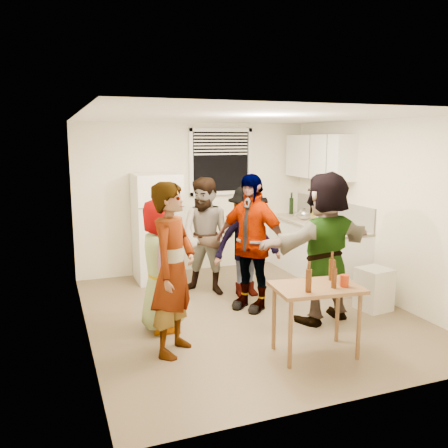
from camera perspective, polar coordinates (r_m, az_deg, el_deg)
name	(u,v)px	position (r m, az deg, el deg)	size (l,w,h in m)	color
room	(247,313)	(6.28, 2.79, -10.64)	(4.00, 4.50, 2.50)	white
window	(221,162)	(8.10, -0.37, 7.49)	(1.12, 0.10, 1.06)	white
refrigerator	(157,228)	(7.57, -8.06, -0.43)	(0.70, 0.70, 1.70)	white
counter_lower	(315,251)	(7.89, 10.90, -3.19)	(0.60, 2.20, 0.86)	white
countertop	(316,224)	(7.80, 11.01, 0.03)	(0.64, 2.22, 0.04)	beige
backsplash	(332,211)	(7.92, 12.82, 1.58)	(0.03, 2.20, 0.36)	beige
upper_cabinets	(319,157)	(7.93, 11.33, 7.96)	(0.34, 1.60, 0.70)	white
kettle	(304,220)	(8.02, 9.61, 0.50)	(0.25, 0.21, 0.21)	silver
paper_towel	(319,224)	(7.69, 11.33, 0.02)	(0.11, 0.11, 0.24)	white
wine_bottle	(291,214)	(8.62, 8.08, 1.21)	(0.07, 0.07, 0.29)	black
beer_bottle_counter	(327,228)	(7.36, 12.23, -0.47)	(0.06, 0.06, 0.22)	#47230C
blue_cup	(332,230)	(7.24, 12.91, -0.68)	(0.09, 0.09, 0.12)	#0929B4
picture_frame	(314,213)	(8.27, 10.75, 1.30)	(0.02, 0.19, 0.16)	gold
trash_bin	(374,291)	(6.63, 17.58, -7.71)	(0.38, 0.38, 0.56)	silver
serving_table	(314,354)	(5.27, 10.80, -15.07)	(0.89, 0.59, 0.75)	brown
beer_bottle_table	(334,288)	(4.97, 13.05, -7.48)	(0.05, 0.05, 0.21)	#47230C
red_cup	(344,286)	(5.04, 14.26, -7.28)	(0.09, 0.09, 0.12)	#98290A
guest_grey	(163,328)	(5.85, -7.34, -12.33)	(0.77, 1.58, 0.50)	gray
guest_stripe	(175,351)	(5.26, -5.94, -15.00)	(0.66, 1.81, 0.43)	#141933
guest_back_left	(208,293)	(7.04, -1.97, -8.31)	(0.83, 1.70, 0.64)	brown
guest_back_right	(247,295)	(6.95, 2.77, -8.56)	(1.03, 1.59, 0.59)	#45464B
guest_black	(250,308)	(6.46, 3.14, -10.04)	(1.06, 1.80, 0.44)	black
guest_orange	(322,320)	(6.19, 11.75, -11.19)	(1.73, 1.86, 0.55)	#C28440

